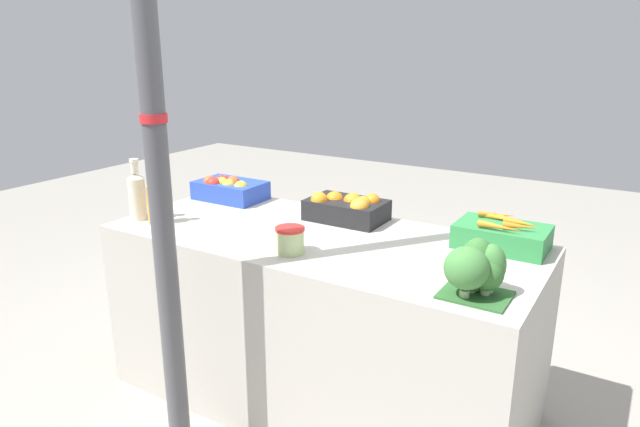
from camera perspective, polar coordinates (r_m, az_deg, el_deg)
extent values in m
plane|color=gray|center=(2.80, 0.00, -17.78)|extent=(10.00, 10.00, 0.00)
cube|color=#B7B2A8|center=(2.59, 0.00, -10.56)|extent=(1.84, 0.80, 0.79)
cylinder|color=#4C4C51|center=(1.98, -16.13, 7.04)|extent=(0.08, 0.08, 2.55)
cylinder|color=red|center=(1.97, -16.31, 9.15)|extent=(0.09, 0.09, 0.03)
cube|color=#2847B7|center=(3.02, -8.94, 2.30)|extent=(0.35, 0.23, 0.10)
sphere|color=gold|center=(2.96, -9.14, 2.77)|extent=(0.07, 0.07, 0.07)
sphere|color=#BC562D|center=(3.03, -10.98, 3.13)|extent=(0.07, 0.07, 0.07)
sphere|color=gold|center=(3.01, -9.75, 3.02)|extent=(0.06, 0.06, 0.06)
sphere|color=#BC562D|center=(3.01, -8.70, 3.00)|extent=(0.08, 0.08, 0.08)
sphere|color=red|center=(3.05, -9.77, 3.25)|extent=(0.06, 0.06, 0.06)
sphere|color=red|center=(3.00, -10.62, 2.88)|extent=(0.08, 0.08, 0.08)
sphere|color=gold|center=(2.93, -7.92, 2.56)|extent=(0.07, 0.07, 0.07)
sphere|color=gold|center=(3.05, -9.84, 3.07)|extent=(0.07, 0.07, 0.07)
sphere|color=red|center=(3.03, -9.51, 3.14)|extent=(0.07, 0.07, 0.07)
cube|color=black|center=(2.64, 2.67, 0.34)|extent=(0.35, 0.23, 0.10)
sphere|color=orange|center=(2.67, 1.46, 1.33)|extent=(0.09, 0.09, 0.09)
sphere|color=orange|center=(2.62, 5.25, 1.19)|extent=(0.08, 0.08, 0.08)
sphere|color=orange|center=(2.60, 4.36, 0.92)|extent=(0.08, 0.08, 0.08)
sphere|color=orange|center=(2.63, 3.32, 1.17)|extent=(0.08, 0.08, 0.08)
sphere|color=orange|center=(2.63, 3.16, 1.22)|extent=(0.07, 0.07, 0.07)
sphere|color=orange|center=(2.53, 3.96, 0.59)|extent=(0.09, 0.09, 0.09)
sphere|color=orange|center=(2.62, -0.08, 1.33)|extent=(0.08, 0.08, 0.08)
cube|color=#2D8442|center=(2.40, 17.72, -2.20)|extent=(0.35, 0.23, 0.10)
cone|color=orange|center=(2.44, 17.80, -0.48)|extent=(0.16, 0.05, 0.02)
cone|color=orange|center=(2.46, 17.23, -0.11)|extent=(0.15, 0.06, 0.02)
cone|color=orange|center=(2.30, 17.51, -1.29)|extent=(0.17, 0.04, 0.03)
cone|color=orange|center=(2.45, 18.37, -0.49)|extent=(0.13, 0.05, 0.03)
cone|color=orange|center=(2.41, 19.36, -0.88)|extent=(0.13, 0.04, 0.03)
cone|color=orange|center=(2.33, 19.43, -1.23)|extent=(0.14, 0.06, 0.03)
cube|color=#2D602D|center=(1.95, 15.27, -7.86)|extent=(0.22, 0.18, 0.01)
ellipsoid|color=#427F3D|center=(1.93, 16.66, -4.98)|extent=(0.10, 0.10, 0.14)
cylinder|color=#B2C693|center=(1.96, 16.46, -7.20)|extent=(0.03, 0.03, 0.02)
ellipsoid|color=#427F3D|center=(1.88, 14.45, -5.31)|extent=(0.14, 0.14, 0.14)
cylinder|color=#B2C693|center=(1.91, 14.26, -7.73)|extent=(0.03, 0.03, 0.02)
ellipsoid|color=#387033|center=(1.94, 15.46, -4.57)|extent=(0.11, 0.11, 0.16)
cylinder|color=#B2C693|center=(1.97, 15.26, -6.99)|extent=(0.03, 0.03, 0.02)
ellipsoid|color=#387033|center=(1.92, 16.35, -5.75)|extent=(0.11, 0.11, 0.12)
cylinder|color=#B2C693|center=(1.95, 16.21, -7.41)|extent=(0.03, 0.03, 0.02)
ellipsoid|color=#387033|center=(1.93, 15.08, -5.32)|extent=(0.12, 0.12, 0.15)
cylinder|color=#B2C693|center=(1.95, 14.92, -7.21)|extent=(0.03, 0.03, 0.02)
cylinder|color=beige|center=(2.77, -17.80, 1.40)|extent=(0.08, 0.08, 0.20)
cone|color=beige|center=(2.74, -18.01, 3.63)|extent=(0.08, 0.08, 0.03)
cylinder|color=beige|center=(2.73, -18.08, 4.41)|extent=(0.04, 0.04, 0.05)
cylinder|color=silver|center=(2.73, -18.14, 5.07)|extent=(0.04, 0.04, 0.01)
cylinder|color=gold|center=(2.69, -16.19, 0.87)|extent=(0.07, 0.07, 0.18)
cone|color=gold|center=(2.66, -16.37, 2.97)|extent=(0.07, 0.07, 0.03)
cylinder|color=gold|center=(2.65, -16.44, 3.82)|extent=(0.03, 0.03, 0.05)
cylinder|color=silver|center=(2.65, -16.50, 4.54)|extent=(0.04, 0.04, 0.01)
cylinder|color=#B2C684|center=(2.23, -3.01, -2.83)|extent=(0.11, 0.11, 0.09)
cylinder|color=red|center=(2.21, -3.03, -1.55)|extent=(0.12, 0.12, 0.01)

